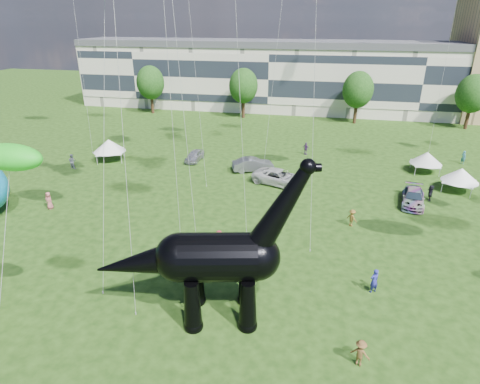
# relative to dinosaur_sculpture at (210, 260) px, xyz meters

# --- Properties ---
(ground) EXTENTS (220.00, 220.00, 0.00)m
(ground) POSITION_rel_dinosaur_sculpture_xyz_m (2.87, 0.04, -4.06)
(ground) COLOR #16330C
(ground) RESTS_ON ground
(terrace_row) EXTENTS (78.00, 11.00, 12.00)m
(terrace_row) POSITION_rel_dinosaur_sculpture_xyz_m (-5.13, 62.04, 1.94)
(terrace_row) COLOR beige
(terrace_row) RESTS_ON ground
(tree_far_left) EXTENTS (5.20, 5.20, 9.44)m
(tree_far_left) POSITION_rel_dinosaur_sculpture_xyz_m (-27.13, 53.04, 2.23)
(tree_far_left) COLOR #382314
(tree_far_left) RESTS_ON ground
(tree_mid_left) EXTENTS (5.20, 5.20, 9.44)m
(tree_mid_left) POSITION_rel_dinosaur_sculpture_xyz_m (-9.13, 53.04, 2.23)
(tree_mid_left) COLOR #382314
(tree_mid_left) RESTS_ON ground
(tree_mid_right) EXTENTS (5.20, 5.20, 9.44)m
(tree_mid_right) POSITION_rel_dinosaur_sculpture_xyz_m (10.87, 53.04, 2.23)
(tree_mid_right) COLOR #382314
(tree_mid_right) RESTS_ON ground
(tree_far_right) EXTENTS (5.20, 5.20, 9.44)m
(tree_far_right) POSITION_rel_dinosaur_sculpture_xyz_m (28.87, 53.04, 2.23)
(tree_far_right) COLOR #382314
(tree_far_right) RESTS_ON ground
(dinosaur_sculpture) EXTENTS (13.17, 5.01, 10.75)m
(dinosaur_sculpture) POSITION_rel_dinosaur_sculpture_xyz_m (0.00, 0.00, 0.00)
(dinosaur_sculpture) COLOR black
(dinosaur_sculpture) RESTS_ON ground
(car_silver) EXTENTS (1.80, 4.10, 1.37)m
(car_silver) POSITION_rel_dinosaur_sculpture_xyz_m (-10.31, 27.80, -3.37)
(car_silver) COLOR silver
(car_silver) RESTS_ON ground
(car_grey) EXTENTS (5.29, 3.43, 1.65)m
(car_grey) POSITION_rel_dinosaur_sculpture_xyz_m (-2.21, 25.78, -3.24)
(car_grey) COLOR slate
(car_grey) RESTS_ON ground
(car_white) EXTENTS (6.61, 4.56, 1.68)m
(car_white) POSITION_rel_dinosaur_sculpture_xyz_m (1.46, 22.21, -3.22)
(car_white) COLOR silver
(car_white) RESTS_ON ground
(car_dark) EXTENTS (2.87, 5.38, 1.48)m
(car_dark) POSITION_rel_dinosaur_sculpture_xyz_m (15.14, 19.84, -3.32)
(car_dark) COLOR #595960
(car_dark) RESTS_ON ground
(gazebo_near) EXTENTS (4.88, 4.88, 2.60)m
(gazebo_near) POSITION_rel_dinosaur_sculpture_xyz_m (20.48, 24.46, -2.23)
(gazebo_near) COLOR white
(gazebo_near) RESTS_ON ground
(gazebo_far) EXTENTS (3.76, 3.76, 2.55)m
(gazebo_far) POSITION_rel_dinosaur_sculpture_xyz_m (18.10, 29.77, -2.27)
(gazebo_far) COLOR silver
(gazebo_far) RESTS_ON ground
(gazebo_left) EXTENTS (5.30, 5.30, 2.83)m
(gazebo_left) POSITION_rel_dinosaur_sculpture_xyz_m (-21.07, 25.66, -2.07)
(gazebo_left) COLOR silver
(gazebo_left) RESTS_ON ground
(visitors) EXTENTS (48.41, 37.03, 1.86)m
(visitors) POSITION_rel_dinosaur_sculpture_xyz_m (1.49, 15.36, -3.19)
(visitors) COLOR gray
(visitors) RESTS_ON ground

